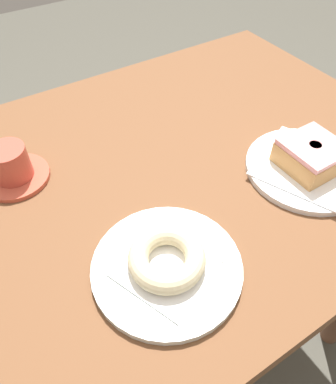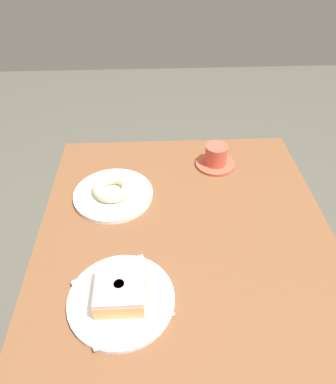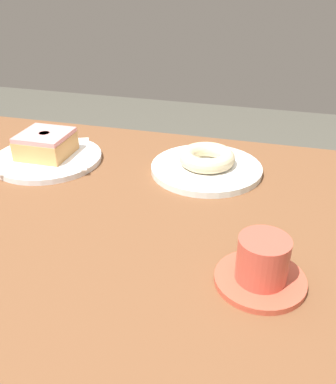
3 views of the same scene
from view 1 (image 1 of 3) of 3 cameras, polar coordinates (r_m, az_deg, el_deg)
ground_plane at (r=1.35m, az=2.25°, el=-18.84°), size 6.00×6.00×0.00m
table at (r=0.80m, az=3.60°, el=0.45°), size 0.92×0.75×0.76m
plate_glazed_square at (r=0.73m, az=20.90°, el=3.51°), size 0.23×0.23×0.01m
napkin_glazed_square at (r=0.73m, az=21.05°, el=3.93°), size 0.22×0.22×0.00m
donut_glazed_square at (r=0.71m, az=21.61°, el=5.44°), size 0.10×0.10×0.05m
plate_sugar_ring at (r=0.55m, az=-0.19°, el=-11.73°), size 0.22×0.22×0.01m
napkin_sugar_ring at (r=0.54m, az=-0.19°, el=-11.30°), size 0.17×0.17×0.00m
donut_sugar_ring at (r=0.53m, az=-0.20°, el=-10.36°), size 0.11×0.11×0.03m
coffee_cup at (r=0.71m, az=-23.36°, el=3.66°), size 0.12×0.12×0.07m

